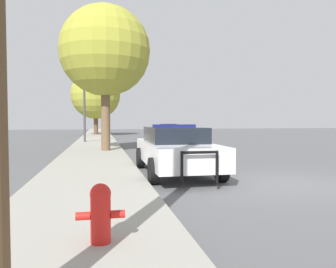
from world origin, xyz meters
name	(u,v)px	position (x,y,z in m)	size (l,w,h in m)	color
ground_plane	(284,184)	(0.00, 0.00, 0.00)	(110.00, 110.00, 0.00)	#565659
sidewalk_left	(88,190)	(-5.10, 0.00, 0.07)	(3.00, 110.00, 0.13)	#99968C
police_car	(175,149)	(-2.47, 2.19, 0.79)	(2.16, 5.08, 1.56)	white
fire_hydrant	(101,211)	(-4.80, -3.64, 0.53)	(0.62, 0.27, 0.76)	red
traffic_light	(102,90)	(-4.62, 16.68, 3.91)	(3.39, 0.35, 5.40)	#424247
car_background_oncoming	(168,130)	(2.02, 24.90, 0.72)	(2.16, 4.36, 1.34)	black
tree_sidewalk_far	(96,95)	(-5.26, 29.20, 4.54)	(5.39, 5.39, 7.12)	brown
tree_sidewalk_near	(105,51)	(-4.52, 9.45, 5.25)	(4.65, 4.65, 7.48)	brown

